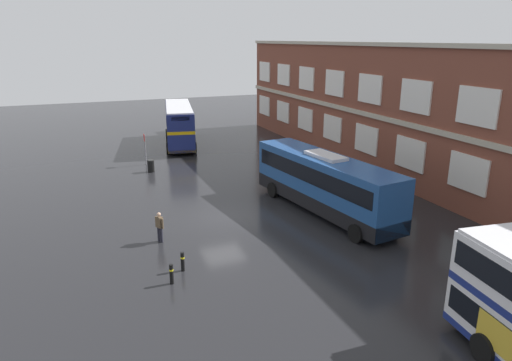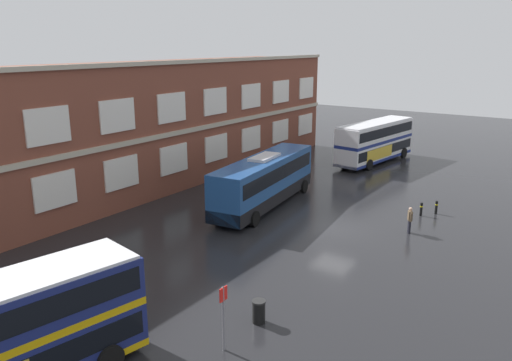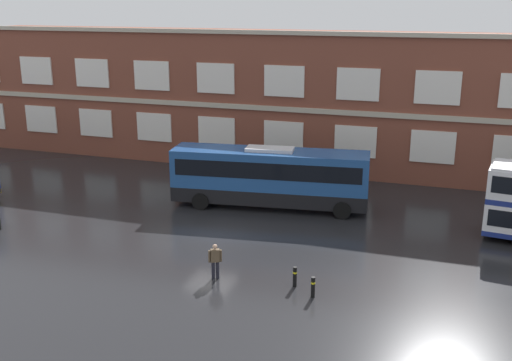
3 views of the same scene
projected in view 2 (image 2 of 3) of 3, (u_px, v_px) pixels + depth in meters
ground_plane at (307, 223)px, 33.55m from camera, size 120.00×120.00×0.00m
brick_terminal_building at (111, 131)px, 38.86m from camera, size 52.69×8.19×10.34m
double_decker_middle at (375, 141)px, 50.03m from camera, size 11.24×3.95×4.07m
touring_coach at (264, 181)px, 36.48m from camera, size 12.23×4.13×3.80m
waiting_passenger at (410, 219)px, 31.52m from camera, size 0.60×0.40×1.70m
bus_stand_flag at (223, 313)px, 19.23m from camera, size 0.44×0.10×2.70m
station_litter_bin at (259, 311)px, 21.48m from camera, size 0.60×0.60×1.03m
safety_bollard_west at (436, 207)px, 35.17m from camera, size 0.19×0.19×0.95m
safety_bollard_east at (421, 209)px, 34.78m from camera, size 0.19×0.19×0.95m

